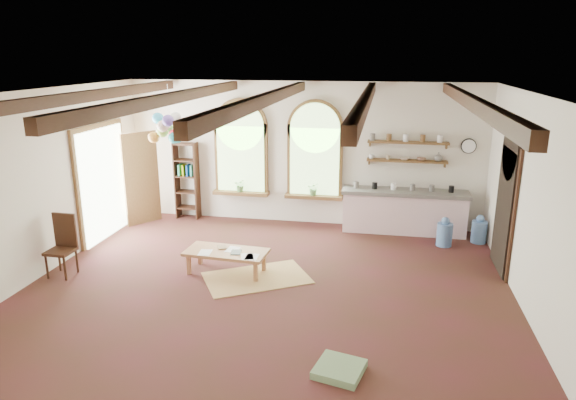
% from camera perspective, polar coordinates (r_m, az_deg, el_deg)
% --- Properties ---
extents(floor, '(8.00, 8.00, 0.00)m').
position_cam_1_polar(floor, '(8.77, -2.21, -9.49)').
color(floor, '#4C1F20').
rests_on(floor, ground).
extents(ceiling_beams, '(6.20, 6.80, 0.18)m').
position_cam_1_polar(ceiling_beams, '(7.95, -2.45, 11.12)').
color(ceiling_beams, '#3A2012').
rests_on(ceiling_beams, ceiling).
extents(window_left, '(1.30, 0.28, 2.20)m').
position_cam_1_polar(window_left, '(11.79, -5.26, 5.46)').
color(window_left, brown).
rests_on(window_left, floor).
extents(window_right, '(1.30, 0.28, 2.20)m').
position_cam_1_polar(window_right, '(11.44, 2.99, 5.18)').
color(window_right, brown).
rests_on(window_right, floor).
extents(left_doorway, '(0.10, 1.90, 2.50)m').
position_cam_1_polar(left_doorway, '(11.42, -19.89, 1.74)').
color(left_doorway, brown).
rests_on(left_doorway, floor).
extents(right_doorway, '(0.10, 1.30, 2.40)m').
position_cam_1_polar(right_doorway, '(9.83, 22.90, -1.07)').
color(right_doorway, black).
rests_on(right_doorway, floor).
extents(kitchen_counter, '(2.68, 0.62, 0.94)m').
position_cam_1_polar(kitchen_counter, '(11.41, 12.75, -1.21)').
color(kitchen_counter, white).
rests_on(kitchen_counter, floor).
extents(wall_shelf_lower, '(1.70, 0.24, 0.04)m').
position_cam_1_polar(wall_shelf_lower, '(11.33, 13.06, 4.26)').
color(wall_shelf_lower, brown).
rests_on(wall_shelf_lower, wall_back).
extents(wall_shelf_upper, '(1.70, 0.24, 0.04)m').
position_cam_1_polar(wall_shelf_upper, '(11.26, 13.18, 6.25)').
color(wall_shelf_upper, brown).
rests_on(wall_shelf_upper, wall_back).
extents(wall_clock, '(0.32, 0.04, 0.32)m').
position_cam_1_polar(wall_clock, '(11.46, 19.43, 5.67)').
color(wall_clock, black).
rests_on(wall_clock, wall_back).
extents(bookshelf, '(0.53, 0.32, 1.80)m').
position_cam_1_polar(bookshelf, '(12.26, -11.17, 2.12)').
color(bookshelf, '#3A2012').
rests_on(bookshelf, floor).
extents(coffee_table, '(1.49, 0.77, 0.41)m').
position_cam_1_polar(coffee_table, '(9.19, -6.87, -5.91)').
color(coffee_table, '#AA764E').
rests_on(coffee_table, floor).
extents(side_chair, '(0.44, 0.44, 1.09)m').
position_cam_1_polar(side_chair, '(9.88, -23.79, -5.93)').
color(side_chair, '#3A2012').
rests_on(side_chair, floor).
extents(floor_mat, '(2.06, 1.82, 0.02)m').
position_cam_1_polar(floor_mat, '(9.05, -3.49, -8.63)').
color(floor_mat, tan).
rests_on(floor_mat, floor).
extents(floor_cushion, '(0.67, 0.67, 0.10)m').
position_cam_1_polar(floor_cushion, '(6.64, 5.73, -18.20)').
color(floor_cushion, '#6C8C60').
rests_on(floor_cushion, floor).
extents(water_jug_a, '(0.31, 0.31, 0.61)m').
position_cam_1_polar(water_jug_a, '(10.88, 17.00, -3.57)').
color(water_jug_a, '#537AB2').
rests_on(water_jug_a, floor).
extents(water_jug_b, '(0.31, 0.31, 0.59)m').
position_cam_1_polar(water_jug_b, '(11.29, 20.47, -3.21)').
color(water_jug_b, '#537AB2').
rests_on(water_jug_b, floor).
extents(balloon_cluster, '(0.77, 0.81, 1.14)m').
position_cam_1_polar(balloon_cluster, '(10.56, -13.00, 7.77)').
color(balloon_cluster, white).
rests_on(balloon_cluster, floor).
extents(table_book, '(0.24, 0.27, 0.02)m').
position_cam_1_polar(table_book, '(9.32, -7.82, -5.25)').
color(table_book, olive).
rests_on(table_book, coffee_table).
extents(tablet, '(0.21, 0.27, 0.01)m').
position_cam_1_polar(tablet, '(9.08, -5.80, -5.78)').
color(tablet, black).
rests_on(tablet, coffee_table).
extents(potted_plant_left, '(0.27, 0.23, 0.30)m').
position_cam_1_polar(potted_plant_left, '(11.85, -5.31, 1.64)').
color(potted_plant_left, '#598C4C').
rests_on(potted_plant_left, window_left).
extents(potted_plant_right, '(0.27, 0.23, 0.30)m').
position_cam_1_polar(potted_plant_right, '(11.51, 2.86, 1.26)').
color(potted_plant_right, '#598C4C').
rests_on(potted_plant_right, window_right).
extents(shelf_cup_a, '(0.12, 0.10, 0.10)m').
position_cam_1_polar(shelf_cup_a, '(11.30, 9.27, 4.79)').
color(shelf_cup_a, white).
rests_on(shelf_cup_a, wall_shelf_lower).
extents(shelf_cup_b, '(0.10, 0.10, 0.09)m').
position_cam_1_polar(shelf_cup_b, '(11.30, 11.05, 4.70)').
color(shelf_cup_b, beige).
rests_on(shelf_cup_b, wall_shelf_lower).
extents(shelf_bowl_a, '(0.22, 0.22, 0.05)m').
position_cam_1_polar(shelf_bowl_a, '(11.32, 12.82, 4.50)').
color(shelf_bowl_a, beige).
rests_on(shelf_bowl_a, wall_shelf_lower).
extents(shelf_bowl_b, '(0.20, 0.20, 0.06)m').
position_cam_1_polar(shelf_bowl_b, '(11.33, 14.59, 4.42)').
color(shelf_bowl_b, '#8C664C').
rests_on(shelf_bowl_b, wall_shelf_lower).
extents(shelf_vase, '(0.18, 0.18, 0.19)m').
position_cam_1_polar(shelf_vase, '(11.35, 16.38, 4.64)').
color(shelf_vase, slate).
rests_on(shelf_vase, wall_shelf_lower).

